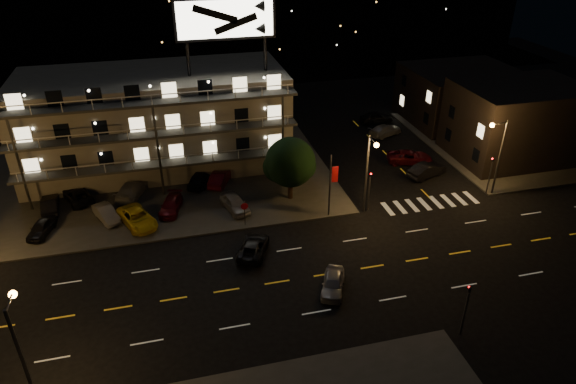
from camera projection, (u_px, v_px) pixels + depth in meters
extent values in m
plane|color=black|center=(302.00, 278.00, 40.66)|extent=(140.00, 140.00, 0.00)
cube|color=#343432|center=(125.00, 183.00, 54.52)|extent=(44.00, 24.00, 0.15)
cube|color=#343432|center=(490.00, 142.00, 63.98)|extent=(16.00, 24.00, 0.15)
cube|color=gray|center=(156.00, 122.00, 56.36)|extent=(28.00, 12.00, 10.00)
cube|color=gray|center=(150.00, 75.00, 53.80)|extent=(28.00, 12.00, 0.50)
cube|color=#343432|center=(160.00, 164.00, 51.43)|extent=(28.00, 1.80, 0.25)
cube|color=#343432|center=(156.00, 135.00, 49.87)|extent=(28.00, 1.80, 0.25)
cube|color=#343432|center=(152.00, 103.00, 48.30)|extent=(28.00, 1.80, 0.25)
cylinder|color=black|center=(188.00, 59.00, 51.99)|extent=(0.36, 0.36, 3.50)
cylinder|color=black|center=(265.00, 54.00, 53.71)|extent=(0.36, 0.36, 3.50)
cube|color=black|center=(225.00, 19.00, 51.02)|extent=(10.20, 0.50, 4.20)
cube|color=white|center=(226.00, 19.00, 50.76)|extent=(9.60, 0.06, 3.60)
cube|color=black|center=(517.00, 122.00, 58.56)|extent=(14.00, 10.00, 8.50)
cube|color=black|center=(460.00, 95.00, 69.07)|extent=(14.00, 12.00, 7.00)
cylinder|color=#2D2D30|center=(366.00, 175.00, 47.55)|extent=(0.20, 0.20, 8.00)
cylinder|color=#2D2D30|center=(373.00, 140.00, 45.01)|extent=(0.12, 1.80, 0.12)
sphere|color=#FFA23F|center=(377.00, 145.00, 44.39)|extent=(0.44, 0.44, 0.44)
cylinder|color=#2D2D30|center=(499.00, 159.00, 50.56)|extent=(0.20, 0.20, 8.00)
cylinder|color=#2D2D30|center=(500.00, 123.00, 48.53)|extent=(1.80, 0.12, 0.12)
sphere|color=#FFA23F|center=(492.00, 125.00, 48.40)|extent=(0.44, 0.44, 0.44)
cylinder|color=#2D2D30|center=(24.00, 366.00, 27.81)|extent=(0.20, 0.20, 8.00)
cylinder|color=#2D2D30|center=(9.00, 303.00, 26.63)|extent=(0.12, 1.80, 0.12)
sphere|color=#FFA23F|center=(13.00, 294.00, 27.36)|extent=(0.44, 0.44, 0.44)
cylinder|color=#2D2D30|center=(369.00, 194.00, 48.90)|extent=(0.14, 0.14, 3.60)
imported|color=black|center=(371.00, 172.00, 47.78)|extent=(0.20, 0.16, 1.00)
sphere|color=#FF0C0C|center=(371.00, 174.00, 47.72)|extent=(0.14, 0.14, 0.14)
cylinder|color=#2D2D30|center=(465.00, 314.00, 34.52)|extent=(0.14, 0.14, 3.60)
imported|color=black|center=(470.00, 287.00, 33.40)|extent=(0.20, 0.16, 1.00)
sphere|color=#FF0C0C|center=(469.00, 287.00, 33.55)|extent=(0.14, 0.14, 0.14)
cylinder|color=#2D2D30|center=(489.00, 178.00, 51.69)|extent=(0.14, 0.14, 3.60)
imported|color=black|center=(494.00, 158.00, 50.57)|extent=(0.16, 0.20, 1.00)
sphere|color=#FF0C0C|center=(492.00, 159.00, 50.59)|extent=(0.14, 0.14, 0.14)
cylinder|color=#2D2D30|center=(330.00, 186.00, 47.27)|extent=(0.16, 0.16, 6.40)
cube|color=#B40C18|center=(335.00, 174.00, 46.78)|extent=(0.60, 0.04, 1.60)
cylinder|color=#2D2D30|center=(245.00, 216.00, 46.75)|extent=(0.08, 0.08, 2.20)
cylinder|color=#B40C18|center=(244.00, 206.00, 46.19)|extent=(0.91, 0.04, 0.91)
cylinder|color=black|center=(290.00, 188.00, 51.00)|extent=(0.47, 0.47, 2.27)
sphere|color=black|center=(290.00, 162.00, 49.61)|extent=(4.92, 4.92, 4.92)
sphere|color=black|center=(278.00, 167.00, 49.97)|extent=(3.02, 3.02, 3.02)
sphere|color=black|center=(302.00, 166.00, 49.70)|extent=(2.84, 2.84, 2.84)
imported|color=black|center=(41.00, 228.00, 45.59)|extent=(2.49, 3.95, 1.25)
imported|color=gray|center=(106.00, 213.00, 47.71)|extent=(2.88, 4.13, 1.29)
imported|color=yellow|center=(137.00, 218.00, 46.91)|extent=(4.17, 5.55, 1.40)
imported|color=#4E0B12|center=(171.00, 205.00, 49.08)|extent=(2.78, 4.50, 1.22)
imported|color=gray|center=(235.00, 203.00, 49.21)|extent=(2.80, 4.54, 1.44)
imported|color=black|center=(50.00, 204.00, 49.06)|extent=(1.90, 4.25, 1.36)
imported|color=black|center=(78.00, 195.00, 50.75)|extent=(3.72, 5.07, 1.28)
imported|color=gray|center=(132.00, 189.00, 51.61)|extent=(3.81, 5.46, 1.47)
imported|color=black|center=(200.00, 178.00, 53.63)|extent=(3.36, 4.64, 1.47)
imported|color=#4E0B12|center=(220.00, 178.00, 53.83)|extent=(3.21, 4.59, 1.43)
imported|color=black|center=(427.00, 170.00, 55.59)|extent=(4.93, 3.10, 1.53)
imported|color=#4E0B12|center=(410.00, 157.00, 58.59)|extent=(5.58, 3.70, 1.42)
imported|color=gray|center=(385.00, 130.00, 65.63)|extent=(5.21, 3.71, 1.40)
imported|color=black|center=(376.00, 117.00, 69.40)|extent=(4.50, 1.89, 1.52)
imported|color=gray|center=(333.00, 283.00, 39.12)|extent=(3.10, 4.27, 1.35)
imported|color=black|center=(253.00, 247.00, 43.35)|extent=(3.74, 4.98, 1.26)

